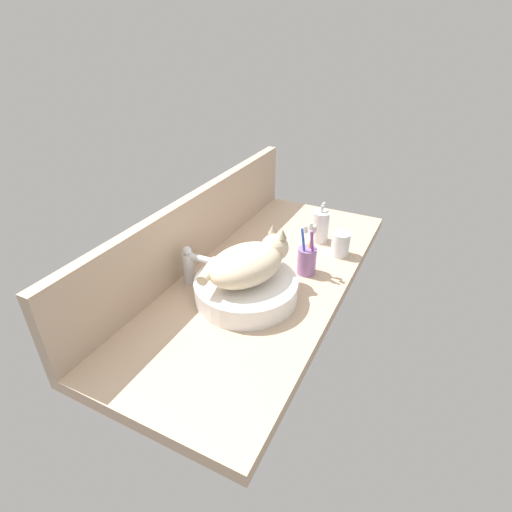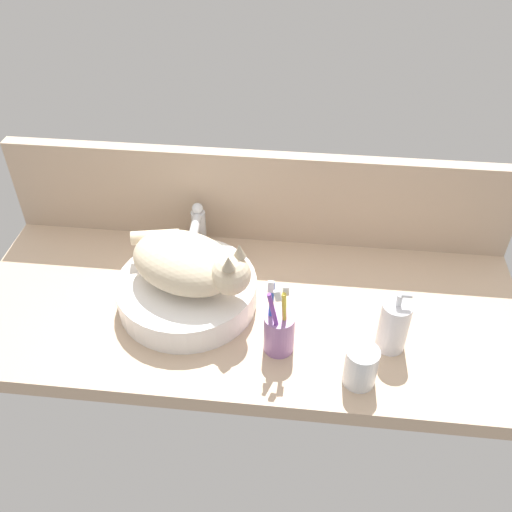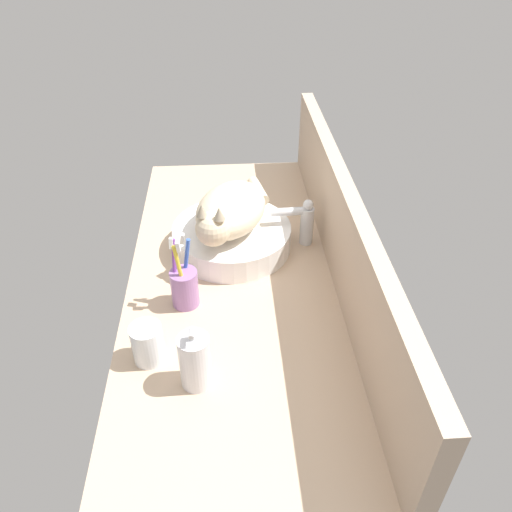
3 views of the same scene
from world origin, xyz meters
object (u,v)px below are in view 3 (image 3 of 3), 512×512
water_glass (148,346)px  cat (229,211)px  faucet (303,221)px  toothbrush_cup (184,286)px  soap_dispenser (195,361)px  sink_basin (232,237)px

water_glass → cat: bearing=154.3°
faucet → toothbrush_cup: size_ratio=0.73×
toothbrush_cup → water_glass: toothbrush_cup is taller
soap_dispenser → toothbrush_cup: toothbrush_cup is taller
cat → soap_dispenser: (44.42, -7.97, -6.18)cm
sink_basin → cat: cat is taller
soap_dispenser → toothbrush_cup: size_ratio=0.83×
sink_basin → faucet: (-0.87, 19.31, 3.98)cm
sink_basin → cat: size_ratio=1.06×
faucet → water_glass: faucet is taller
sink_basin → water_glass: (38.81, -18.52, 0.50)cm
cat → toothbrush_cup: cat is taller
cat → faucet: size_ratio=2.22×
cat → toothbrush_cup: (20.67, -11.27, -7.12)cm
water_glass → soap_dispenser: bearing=55.7°
soap_dispenser → water_glass: soap_dispenser is taller
sink_basin → water_glass: 43.01cm
toothbrush_cup → faucet: bearing=126.4°
sink_basin → faucet: size_ratio=2.35×
toothbrush_cup → cat: bearing=151.4°
cat → sink_basin: bearing=160.8°
sink_basin → soap_dispenser: bearing=-10.4°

